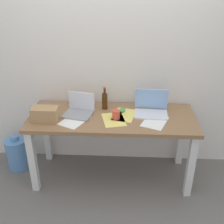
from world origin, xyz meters
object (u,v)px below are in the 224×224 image
object	(u,v)px
desk	(112,126)
laptop_right	(151,109)
laptop_left	(79,110)
water_cooler_jug	(17,153)
computer_mouse	(122,110)
cardboard_box	(45,114)
coffee_mug	(116,115)
beer_bottle	(105,101)

from	to	relation	value
desk	laptop_right	size ratio (longest dim) A/B	4.88
laptop_left	water_cooler_jug	distance (m)	0.98
laptop_left	computer_mouse	world-z (taller)	laptop_left
desk	water_cooler_jug	distance (m)	1.20
laptop_left	water_cooler_jug	world-z (taller)	laptop_left
desk	cardboard_box	world-z (taller)	cardboard_box
cardboard_box	coffee_mug	distance (m)	0.70
laptop_left	computer_mouse	xyz separation A→B (m)	(0.45, 0.08, -0.03)
computer_mouse	coffee_mug	world-z (taller)	coffee_mug
laptop_right	beer_bottle	distance (m)	0.50
laptop_right	water_cooler_jug	xyz separation A→B (m)	(-1.51, 0.00, -0.62)
desk	computer_mouse	bearing A→B (deg)	48.85
beer_bottle	cardboard_box	size ratio (longest dim) A/B	0.96
desk	laptop_left	bearing A→B (deg)	173.03
cardboard_box	water_cooler_jug	bearing A→B (deg)	155.04
beer_bottle	desk	bearing A→B (deg)	-63.68
laptop_left	beer_bottle	bearing A→B (deg)	27.30
cardboard_box	laptop_left	bearing A→B (deg)	27.73
beer_bottle	coffee_mug	xyz separation A→B (m)	(0.13, -0.22, -0.05)
cardboard_box	computer_mouse	bearing A→B (deg)	17.59
desk	coffee_mug	bearing A→B (deg)	-48.94
coffee_mug	laptop_right	bearing A→B (deg)	20.72
laptop_right	water_cooler_jug	size ratio (longest dim) A/B	0.83
desk	beer_bottle	size ratio (longest dim) A/B	6.99
laptop_right	water_cooler_jug	bearing A→B (deg)	179.82
desk	water_cooler_jug	xyz separation A→B (m)	(-1.11, 0.09, -0.46)
laptop_right	coffee_mug	size ratio (longest dim) A/B	3.68
laptop_left	cardboard_box	xyz separation A→B (m)	(-0.31, -0.16, 0.03)
cardboard_box	coffee_mug	xyz separation A→B (m)	(0.70, 0.07, -0.02)
computer_mouse	cardboard_box	size ratio (longest dim) A/B	0.39
laptop_right	water_cooler_jug	world-z (taller)	laptop_right
beer_bottle	coffee_mug	distance (m)	0.26
laptop_right	beer_bottle	bearing A→B (deg)	169.77
coffee_mug	laptop_left	bearing A→B (deg)	166.75
coffee_mug	water_cooler_jug	distance (m)	1.31
laptop_left	coffee_mug	size ratio (longest dim) A/B	3.41
laptop_left	laptop_right	bearing A→B (deg)	3.44
laptop_left	water_cooler_jug	bearing A→B (deg)	176.30
coffee_mug	water_cooler_jug	bearing A→B (deg)	173.05
laptop_left	laptop_right	distance (m)	0.75
computer_mouse	water_cooler_jug	size ratio (longest dim) A/B	0.24
beer_bottle	water_cooler_jug	bearing A→B (deg)	-175.36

